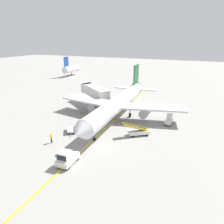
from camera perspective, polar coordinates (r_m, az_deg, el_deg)
ground_plane at (r=36.57m, az=-4.00°, el=-8.59°), size 300.00×300.00×0.00m
taxi_line_yellow at (r=41.22m, az=-2.70°, el=-5.24°), size 3.81×79.94×0.01m
airliner at (r=47.12m, az=1.74°, el=2.34°), size 28.58×35.31×10.10m
jet_bridge at (r=58.10m, az=-5.03°, el=5.61°), size 11.66×9.77×4.85m
pushback_tug at (r=31.59m, az=-11.73°, el=-11.69°), size 2.10×3.70×2.20m
baggage_tug_near_wing at (r=45.94m, az=14.69°, el=-2.02°), size 1.41×2.45×2.10m
belt_loader_forward_hold at (r=39.89m, az=6.82°, el=-5.01°), size 4.80×3.92×2.59m
baggage_cart_loaded at (r=41.78m, az=-10.55°, el=-4.52°), size 2.87×3.56×0.94m
ground_crew_marshaller at (r=38.19m, az=-15.58°, el=-6.52°), size 0.36×0.24×1.70m
safety_cone_nose_left at (r=51.08m, az=-0.84°, el=-0.09°), size 0.36×0.36×0.44m
safety_cone_nose_right at (r=51.59m, az=-8.13°, el=-0.09°), size 0.36×0.36×0.44m
safety_cone_wingtip_left at (r=45.85m, az=2.21°, el=-2.38°), size 0.36×0.36×0.44m
distant_aircraft_far_left at (r=103.49m, az=-10.66°, el=11.05°), size 3.00×10.10×8.80m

